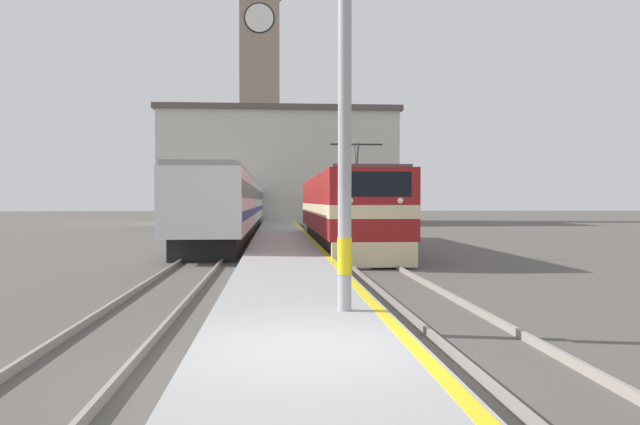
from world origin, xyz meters
TOP-DOWN VIEW (x-y plane):
  - ground_plane at (0.00, 30.00)m, footprint 200.00×200.00m
  - platform at (0.00, 25.00)m, footprint 2.92×140.00m
  - rail_track_near at (2.77, 25.00)m, footprint 2.83×140.00m
  - rail_track_far at (-2.98, 25.00)m, footprint 2.84×140.00m
  - locomotive_train at (2.77, 21.03)m, footprint 2.92×18.51m
  - passenger_train at (-2.98, 38.55)m, footprint 2.92×49.93m
  - catenary_mast at (0.82, 2.55)m, footprint 2.33×0.24m
  - clock_tower at (-2.04, 63.50)m, footprint 5.49×5.49m
  - station_building at (0.01, 54.10)m, footprint 22.86×10.18m

SIDE VIEW (x-z plane):
  - ground_plane at x=0.00m, z-range 0.00..0.00m
  - rail_track_near at x=2.77m, z-range -0.05..0.11m
  - rail_track_far at x=-2.98m, z-range -0.05..0.11m
  - platform at x=0.00m, z-range 0.00..0.40m
  - locomotive_train at x=2.77m, z-range -0.44..4.00m
  - passenger_train at x=-2.98m, z-range 0.15..3.76m
  - catenary_mast at x=0.82m, z-range 0.43..9.14m
  - station_building at x=0.01m, z-range 0.02..11.08m
  - clock_tower at x=-2.04m, z-range 0.91..30.23m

